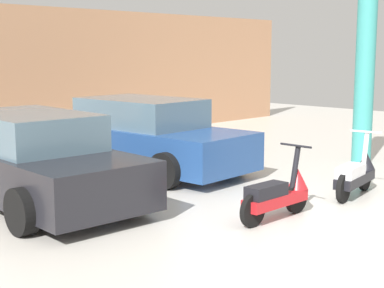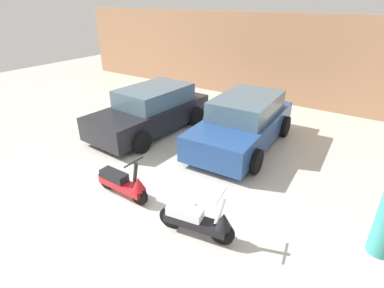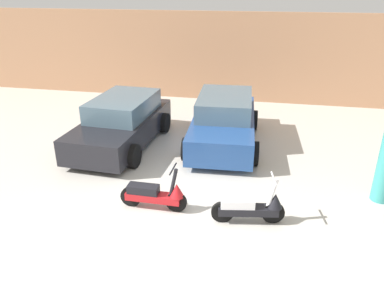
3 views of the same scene
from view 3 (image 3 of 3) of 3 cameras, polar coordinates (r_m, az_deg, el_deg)
ground_plane at (r=6.83m, az=-5.86°, el=-14.25°), size 28.00×28.00×0.00m
wall_back at (r=14.18m, az=4.30°, el=13.08°), size 19.60×0.12×3.21m
scooter_front_left at (r=7.44m, az=-5.51°, el=-7.60°), size 1.36×0.49×0.95m
scooter_front_right at (r=7.11m, az=9.04°, el=-9.41°), size 1.36×0.54×0.96m
car_rear_left at (r=10.40m, az=-10.60°, el=3.21°), size 2.02×3.93×1.31m
car_rear_center at (r=10.36m, az=4.89°, el=3.50°), size 2.05×3.98×1.33m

